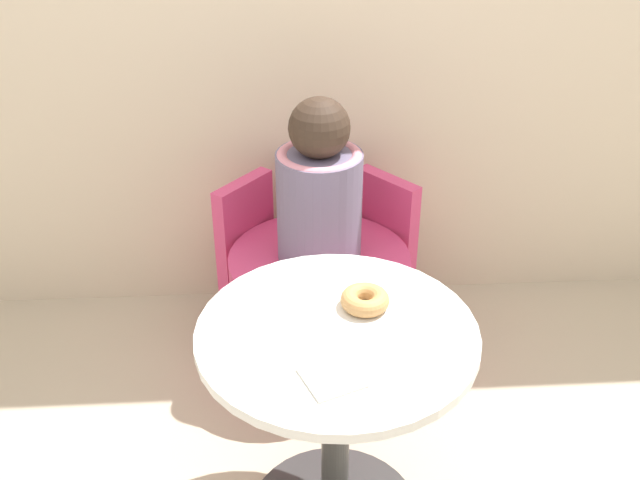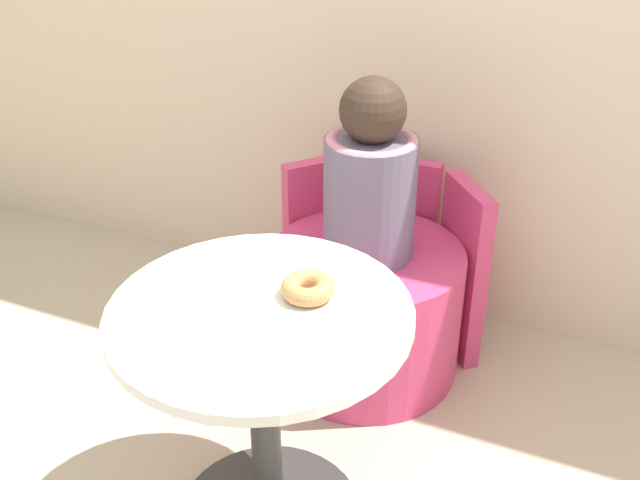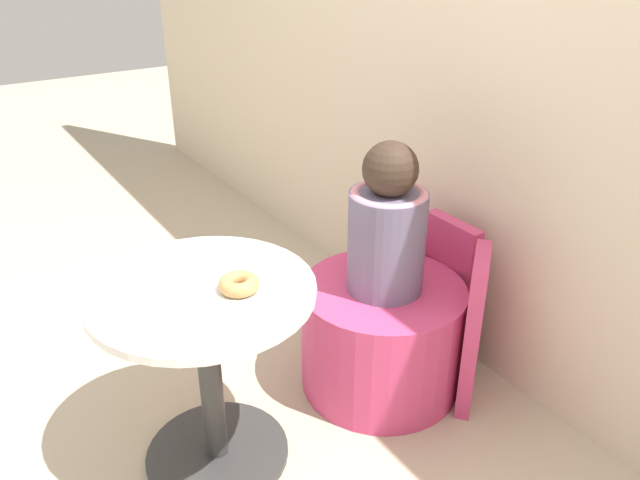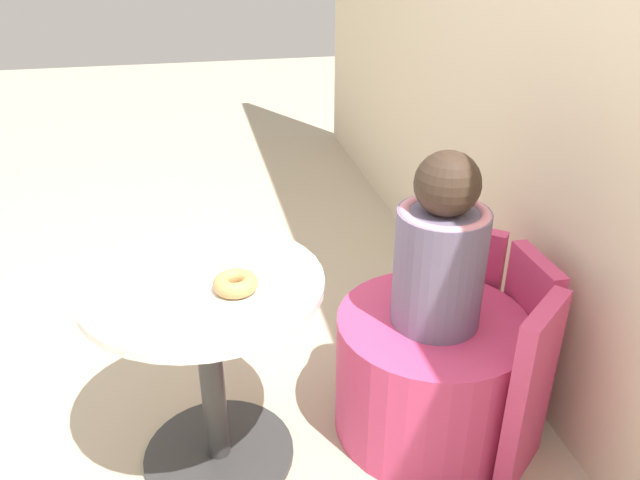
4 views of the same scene
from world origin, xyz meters
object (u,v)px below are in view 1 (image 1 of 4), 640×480
(round_table, at_px, (336,396))
(tub_chair, at_px, (320,309))
(donut, at_px, (365,300))
(child_figure, at_px, (319,190))

(round_table, distance_m, tub_chair, 0.70)
(round_table, xyz_separation_m, donut, (0.07, 0.08, 0.22))
(round_table, height_order, child_figure, child_figure)
(round_table, relative_size, donut, 5.59)
(round_table, bearing_deg, child_figure, 89.91)
(child_figure, bearing_deg, round_table, -90.09)
(child_figure, height_order, donut, child_figure)
(child_figure, xyz_separation_m, donut, (0.07, -0.58, 0.01))
(round_table, distance_m, donut, 0.24)
(round_table, distance_m, child_figure, 0.69)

